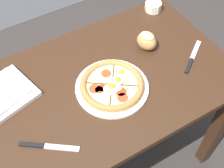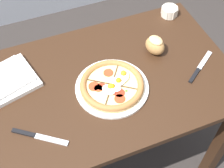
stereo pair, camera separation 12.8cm
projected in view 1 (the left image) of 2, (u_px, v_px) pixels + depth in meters
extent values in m
plane|color=#2D2826|center=(94.00, 165.00, 1.93)|extent=(12.00, 12.00, 0.00)
cube|color=#331E11|center=(86.00, 91.00, 1.33)|extent=(1.31, 0.71, 0.03)
cube|color=#331E11|center=(217.00, 127.00, 1.67)|extent=(0.06, 0.06, 0.74)
cube|color=#331E11|center=(152.00, 56.00, 1.99)|extent=(0.06, 0.06, 0.74)
cylinder|color=white|center=(112.00, 87.00, 1.32)|extent=(0.31, 0.31, 0.01)
cylinder|color=tan|center=(112.00, 86.00, 1.31)|extent=(0.27, 0.27, 0.01)
cylinder|color=#E0CC84|center=(112.00, 85.00, 1.30)|extent=(0.23, 0.23, 0.00)
torus|color=#A36B38|center=(112.00, 84.00, 1.30)|extent=(0.27, 0.27, 0.03)
cube|color=#472D19|center=(111.00, 95.00, 1.27)|extent=(0.07, 0.09, 0.00)
cube|color=#472D19|center=(125.00, 85.00, 1.30)|extent=(0.09, 0.07, 0.00)
cube|color=#472D19|center=(113.00, 74.00, 1.33)|extent=(0.07, 0.09, 0.00)
cube|color=#472D19|center=(99.00, 84.00, 1.30)|extent=(0.09, 0.07, 0.00)
cylinder|color=red|center=(123.00, 98.00, 1.26)|extent=(0.04, 0.04, 0.00)
cylinder|color=red|center=(95.00, 89.00, 1.29)|extent=(0.05, 0.05, 0.00)
cylinder|color=red|center=(99.00, 90.00, 1.28)|extent=(0.04, 0.04, 0.00)
cylinder|color=red|center=(106.00, 73.00, 1.34)|extent=(0.04, 0.04, 0.00)
cylinder|color=red|center=(102.00, 88.00, 1.29)|extent=(0.04, 0.04, 0.00)
cylinder|color=red|center=(121.00, 92.00, 1.28)|extent=(0.05, 0.05, 0.00)
ellipsoid|color=white|center=(118.00, 80.00, 1.31)|extent=(0.06, 0.05, 0.01)
sphere|color=orange|center=(118.00, 80.00, 1.30)|extent=(0.02, 0.02, 0.02)
ellipsoid|color=white|center=(110.00, 90.00, 1.27)|extent=(0.07, 0.07, 0.01)
sphere|color=#F4AD1E|center=(111.00, 87.00, 1.28)|extent=(0.02, 0.02, 0.02)
ellipsoid|color=white|center=(115.00, 87.00, 1.28)|extent=(0.07, 0.07, 0.01)
sphere|color=orange|center=(113.00, 86.00, 1.28)|extent=(0.02, 0.02, 0.02)
ellipsoid|color=white|center=(121.00, 75.00, 1.32)|extent=(0.08, 0.09, 0.01)
sphere|color=#F4AD1E|center=(121.00, 72.00, 1.32)|extent=(0.03, 0.03, 0.03)
cylinder|color=#2D5B1E|center=(115.00, 81.00, 1.31)|extent=(0.01, 0.01, 0.00)
cylinder|color=#2D5B1E|center=(113.00, 86.00, 1.29)|extent=(0.01, 0.01, 0.00)
cylinder|color=#386B23|center=(107.00, 71.00, 1.34)|extent=(0.02, 0.02, 0.00)
cylinder|color=#386B23|center=(119.00, 93.00, 1.27)|extent=(0.02, 0.02, 0.00)
cylinder|color=#477A2D|center=(127.00, 89.00, 1.28)|extent=(0.01, 0.01, 0.00)
cylinder|color=silver|center=(153.00, 6.00, 1.62)|extent=(0.08, 0.08, 0.05)
cylinder|color=#AD1423|center=(153.00, 5.00, 1.62)|extent=(0.06, 0.06, 0.03)
cylinder|color=silver|center=(160.00, 4.00, 1.64)|extent=(0.01, 0.01, 0.05)
cylinder|color=silver|center=(155.00, 2.00, 1.65)|extent=(0.01, 0.01, 0.05)
cylinder|color=silver|center=(149.00, 2.00, 1.64)|extent=(0.01, 0.01, 0.05)
cylinder|color=silver|center=(146.00, 5.00, 1.63)|extent=(0.01, 0.01, 0.05)
cylinder|color=silver|center=(147.00, 9.00, 1.61)|extent=(0.01, 0.01, 0.05)
cylinder|color=silver|center=(152.00, 11.00, 1.60)|extent=(0.01, 0.01, 0.05)
cylinder|color=silver|center=(158.00, 11.00, 1.60)|extent=(0.01, 0.01, 0.05)
cylinder|color=silver|center=(161.00, 8.00, 1.62)|extent=(0.01, 0.01, 0.05)
cube|color=white|center=(2.00, 96.00, 1.29)|extent=(0.30, 0.27, 0.02)
cube|color=white|center=(0.00, 93.00, 1.27)|extent=(0.25, 0.23, 0.02)
ellipsoid|color=#B27F47|center=(147.00, 41.00, 1.44)|extent=(0.10, 0.12, 0.08)
ellipsoid|color=#EAB775|center=(147.00, 36.00, 1.41)|extent=(0.07, 0.08, 0.02)
cube|color=silver|center=(195.00, 50.00, 1.46)|extent=(0.12, 0.09, 0.01)
cube|color=black|center=(189.00, 66.00, 1.39)|extent=(0.08, 0.06, 0.01)
cube|color=silver|center=(62.00, 148.00, 1.15)|extent=(0.12, 0.09, 0.01)
cube|color=black|center=(32.00, 145.00, 1.15)|extent=(0.09, 0.07, 0.01)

